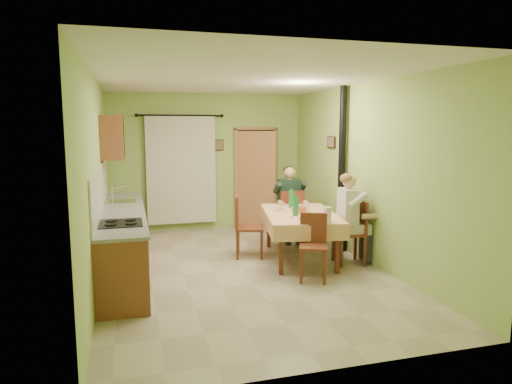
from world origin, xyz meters
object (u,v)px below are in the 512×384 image
object	(u,v)px
dining_table	(300,236)
man_far	(290,196)
chair_right	(350,245)
chair_left	(249,239)
chair_far	(290,227)
stove_flue	(341,192)
chair_near	(313,260)
man_right	(350,208)

from	to	relation	value
dining_table	man_far	xyz separation A→B (m)	(0.19, 1.02, 0.50)
chair_right	chair_left	distance (m)	1.63
chair_left	man_far	bearing A→B (deg)	141.00
dining_table	chair_far	size ratio (longest dim) A/B	2.02
man_far	chair_left	bearing A→B (deg)	-141.05
stove_flue	chair_far	bearing A→B (deg)	134.04
chair_far	stove_flue	bearing A→B (deg)	-42.32
chair_far	chair_left	world-z (taller)	chair_left
dining_table	chair_near	size ratio (longest dim) A/B	2.16
chair_right	chair_left	size ratio (longest dim) A/B	0.98
chair_left	man_right	bearing A→B (deg)	76.33
dining_table	chair_right	size ratio (longest dim) A/B	2.02
chair_near	man_far	bearing A→B (deg)	-78.31
chair_left	man_right	size ratio (longest dim) A/B	0.73
chair_far	chair_near	xyz separation A→B (m)	(-0.39, -2.05, -0.00)
dining_table	man_right	world-z (taller)	man_right
chair_far	man_far	world-z (taller)	man_far
dining_table	chair_left	size ratio (longest dim) A/B	1.97
chair_right	dining_table	bearing A→B (deg)	62.42
chair_near	man_right	size ratio (longest dim) A/B	0.67
chair_near	chair_left	world-z (taller)	chair_left
chair_near	man_right	distance (m)	1.19
chair_far	chair_near	distance (m)	2.08
man_right	stove_flue	bearing A→B (deg)	-9.96
chair_far	chair_left	distance (m)	1.16
chair_right	chair_near	bearing A→B (deg)	130.58
dining_table	chair_near	bearing A→B (deg)	-90.31
dining_table	stove_flue	size ratio (longest dim) A/B	0.72
chair_far	stove_flue	world-z (taller)	stove_flue
man_right	chair_right	bearing A→B (deg)	-90.00
chair_far	chair_right	world-z (taller)	same
chair_right	chair_left	bearing A→B (deg)	66.98
chair_right	stove_flue	bearing A→B (deg)	-8.90
chair_right	stove_flue	xyz separation A→B (m)	(0.20, 0.75, 0.73)
chair_near	stove_flue	bearing A→B (deg)	-105.90
chair_left	dining_table	bearing A→B (deg)	80.87
chair_near	chair_right	xyz separation A→B (m)	(0.86, 0.59, 0.00)
man_far	chair_far	bearing A→B (deg)	-90.00
dining_table	stove_flue	world-z (taller)	stove_flue
man_far	stove_flue	bearing A→B (deg)	-42.95
chair_left	chair_near	bearing A→B (deg)	37.63
chair_near	stove_flue	world-z (taller)	stove_flue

